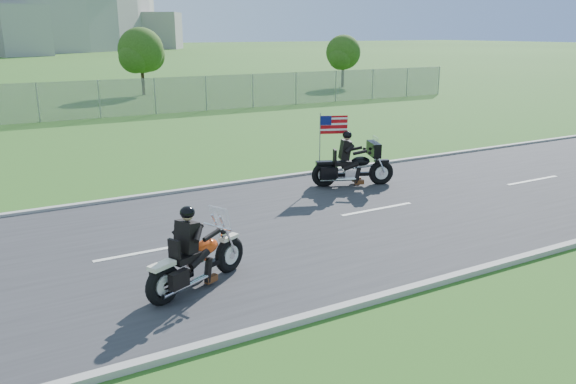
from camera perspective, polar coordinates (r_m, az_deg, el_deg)
ground at (r=12.75m, az=-5.39°, el=-4.59°), size 420.00×420.00×0.00m
road at (r=12.74m, az=-5.39°, el=-4.51°), size 120.00×8.00×0.04m
curb_north at (r=16.35m, az=-11.12°, el=0.03°), size 120.00×0.18×0.12m
curb_south at (r=9.47m, az=4.75°, el=-11.90°), size 120.00×0.18×0.12m
tree_fence_near at (r=42.42m, az=-14.67°, el=13.52°), size 3.52×3.28×4.75m
tree_fence_far at (r=47.33m, az=5.65°, el=13.76°), size 3.08×2.87×4.20m
motorcycle_lead at (r=10.21m, az=-9.29°, el=-7.06°), size 2.23×1.24×1.61m
motorcycle_follow at (r=16.77m, az=6.59°, el=2.49°), size 2.41×1.25×2.09m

